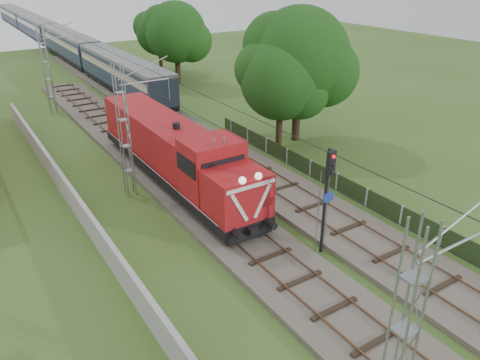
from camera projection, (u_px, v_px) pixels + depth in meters
ground at (290, 279)px, 21.21m from camera, size 140.00×140.00×0.00m
track_main at (213, 212)px, 26.46m from camera, size 4.20×70.00×0.45m
track_side at (188, 132)px, 38.79m from camera, size 4.20×80.00×0.45m
catenary at (125, 132)px, 27.17m from camera, size 3.31×70.00×8.00m
boundary_wall at (72, 198)px, 26.84m from camera, size 0.25×40.00×1.50m
fence at (367, 198)px, 27.15m from camera, size 0.12×32.00×1.20m
locomotive at (175, 151)px, 29.20m from camera, size 3.06×17.47×4.44m
coach_rake at (51, 34)px, 73.89m from camera, size 2.89×86.34×3.34m
signal_post at (328, 184)px, 21.54m from camera, size 0.61×0.47×5.48m
tree_a at (282, 80)px, 34.21m from camera, size 6.35×6.05×8.24m
tree_b at (301, 59)px, 34.94m from camera, size 7.92×7.54×10.27m
tree_c at (177, 33)px, 52.15m from camera, size 7.05×6.72×9.14m
tree_d at (159, 33)px, 58.35m from camera, size 5.98×5.70×7.75m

